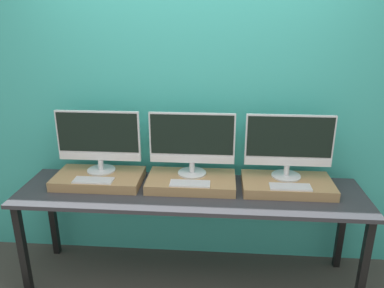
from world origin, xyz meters
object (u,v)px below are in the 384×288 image
monitor_center (192,141)px  keyboard_right (290,187)px  keyboard_center (190,183)px  keyboard_left (93,180)px  monitor_left (99,139)px  monitor_right (289,144)px

monitor_center → keyboard_right: size_ratio=2.21×
keyboard_center → keyboard_right: 0.70m
monitor_center → keyboard_center: bearing=-90.0°
keyboard_left → monitor_center: size_ratio=0.45×
monitor_center → monitor_left: bearing=180.0°
monitor_center → keyboard_center: size_ratio=2.21×
monitor_center → keyboard_right: (0.70, -0.19, -0.25)m
keyboard_left → keyboard_right: (1.40, 0.00, 0.00)m
keyboard_right → monitor_right: bearing=90.0°
monitor_center → keyboard_left: bearing=-165.0°
monitor_right → monitor_center: bearing=180.0°
monitor_left → keyboard_right: (1.40, -0.19, -0.25)m
keyboard_left → keyboard_center: (0.70, 0.00, 0.00)m
keyboard_left → keyboard_right: same height
monitor_left → keyboard_center: bearing=-15.0°
monitor_left → monitor_center: bearing=0.0°
monitor_left → keyboard_center: size_ratio=2.21×
keyboard_left → monitor_right: size_ratio=0.45×
monitor_left → monitor_right: 1.40m
keyboard_left → keyboard_center: bearing=0.0°
monitor_left → keyboard_right: 1.43m
monitor_left → monitor_center: 0.70m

